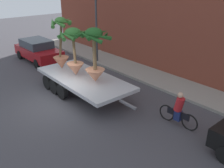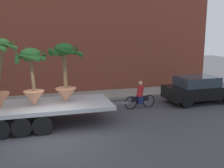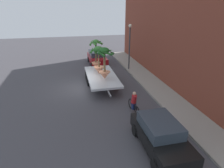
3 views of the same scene
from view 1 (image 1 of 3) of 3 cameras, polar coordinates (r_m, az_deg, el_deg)
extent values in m
plane|color=#423F44|center=(12.62, -11.91, -4.37)|extent=(60.00, 60.00, 0.00)
cube|color=gray|center=(16.06, 7.32, 2.45)|extent=(24.00, 2.20, 0.15)
cube|color=#B7BABF|center=(13.05, -6.60, 1.28)|extent=(5.83, 2.60, 0.18)
cylinder|color=black|center=(15.28, -6.69, 2.68)|extent=(0.80, 0.23, 0.80)
cylinder|color=black|center=(14.23, -14.68, 0.43)|extent=(0.80, 0.23, 0.80)
cylinder|color=black|center=(14.65, -4.92, 1.82)|extent=(0.80, 0.23, 0.80)
cylinder|color=black|center=(13.55, -13.16, -0.60)|extent=(0.80, 0.23, 0.80)
cylinder|color=black|center=(14.04, -3.00, 0.89)|extent=(0.80, 0.23, 0.80)
cylinder|color=black|center=(12.88, -11.48, -1.74)|extent=(0.80, 0.23, 0.80)
cube|color=slate|center=(10.68, 3.67, -4.77)|extent=(1.00, 0.11, 0.10)
cone|color=tan|center=(12.26, -3.90, 1.98)|extent=(0.97, 0.97, 0.64)
cylinder|color=brown|center=(11.88, -4.09, 7.43)|extent=(0.21, 0.18, 1.78)
ellipsoid|color=#235B23|center=(11.68, -4.25, 11.63)|extent=(0.85, 0.85, 0.53)
cone|color=#235B23|center=(11.24, -2.59, 10.91)|extent=(0.24, 1.15, 0.51)
cone|color=#235B23|center=(11.75, -1.31, 11.35)|extent=(1.09, 0.79, 0.65)
cone|color=#235B23|center=(12.11, -2.97, 11.83)|extent=(1.03, 0.57, 0.46)
cone|color=#235B23|center=(12.12, -4.97, 11.77)|extent=(0.48, 0.97, 0.46)
cone|color=#235B23|center=(12.05, -6.58, 11.76)|extent=(0.54, 1.22, 0.39)
cone|color=#235B23|center=(11.50, -6.25, 11.16)|extent=(0.93, 0.35, 0.38)
cone|color=#235B23|center=(11.16, -5.02, 10.68)|extent=(1.01, 0.85, 0.58)
cone|color=#C17251|center=(14.35, -11.61, 4.84)|extent=(0.88, 0.88, 0.67)
cylinder|color=brown|center=(13.86, -11.78, 10.05)|extent=(0.59, 0.13, 2.04)
ellipsoid|color=#428438|center=(13.55, -11.85, 14.19)|extent=(0.59, 0.59, 0.37)
cone|color=#428438|center=(13.28, -10.82, 13.95)|extent=(0.33, 0.76, 0.31)
cone|color=#428438|center=(13.49, -10.04, 13.96)|extent=(0.78, 0.70, 0.49)
cone|color=#428438|center=(13.92, -10.99, 14.23)|extent=(0.83, 0.63, 0.45)
cone|color=#428438|center=(13.87, -12.33, 14.05)|extent=(0.30, 0.72, 0.43)
cone|color=#428438|center=(13.55, -13.63, 13.67)|extent=(0.85, 0.55, 0.53)
cone|color=#428438|center=(13.21, -12.43, 13.57)|extent=(0.73, 0.66, 0.47)
cone|color=tan|center=(13.22, -8.43, 3.43)|extent=(0.90, 0.90, 0.66)
cylinder|color=brown|center=(12.90, -8.78, 8.16)|extent=(0.22, 0.14, 1.60)
ellipsoid|color=#387A33|center=(12.74, -9.06, 11.64)|extent=(0.84, 0.84, 0.52)
cone|color=#387A33|center=(12.26, -7.52, 11.08)|extent=(0.21, 1.21, 0.42)
cone|color=#387A33|center=(12.86, -6.58, 11.49)|extent=(1.08, 0.59, 0.64)
cone|color=#387A33|center=(13.10, -7.84, 11.76)|extent=(0.93, 0.52, 0.46)
cone|color=#387A33|center=(13.20, -10.46, 11.67)|extent=(0.27, 1.12, 0.54)
cone|color=#387A33|center=(12.65, -11.55, 11.14)|extent=(1.13, 0.56, 0.47)
cone|color=#387A33|center=(12.41, -10.40, 10.95)|extent=(0.95, 0.50, 0.46)
torus|color=black|center=(10.65, 17.49, -8.49)|extent=(0.74, 0.11, 0.74)
torus|color=black|center=(11.11, 12.55, -6.51)|extent=(0.74, 0.11, 0.74)
cube|color=black|center=(10.78, 15.06, -6.67)|extent=(1.04, 0.13, 0.28)
cylinder|color=red|center=(10.57, 15.32, -4.55)|extent=(0.46, 0.37, 0.65)
sphere|color=tan|center=(10.38, 15.56, -2.50)|extent=(0.24, 0.24, 0.24)
cube|color=navy|center=(10.82, 15.02, -7.03)|extent=(0.30, 0.26, 0.44)
cube|color=maroon|center=(19.20, -16.62, 7.05)|extent=(4.41, 1.96, 0.70)
cube|color=#2D3842|center=(19.24, -17.13, 8.97)|extent=(2.44, 1.73, 0.56)
cylinder|color=black|center=(18.47, -12.09, 5.74)|extent=(0.64, 0.21, 0.64)
cylinder|color=black|center=(17.72, -17.00, 4.47)|extent=(0.64, 0.21, 0.64)
cylinder|color=black|center=(20.89, -16.07, 7.40)|extent=(0.64, 0.21, 0.64)
cylinder|color=black|center=(20.23, -20.53, 6.31)|extent=(0.64, 0.21, 0.64)
cylinder|color=#383D42|center=(17.66, -3.61, 12.39)|extent=(0.14, 0.14, 4.50)
camera|label=2|loc=(11.90, -65.51, 1.78)|focal=42.65mm
camera|label=3|loc=(7.23, 108.86, 1.51)|focal=31.16mm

